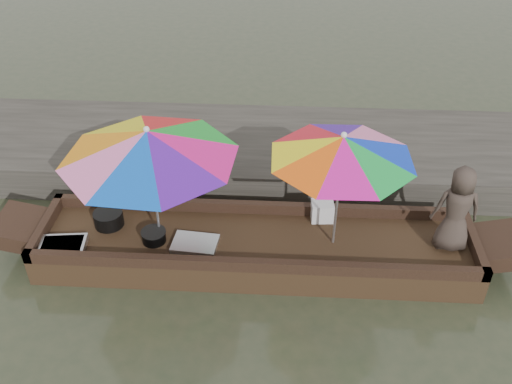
# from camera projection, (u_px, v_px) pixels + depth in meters

# --- Properties ---
(water) EXTENTS (80.00, 80.00, 0.00)m
(water) POSITION_uv_depth(u_px,v_px,m) (256.00, 260.00, 7.27)
(water) COLOR #303825
(water) RESTS_ON ground
(dock) EXTENTS (22.00, 2.20, 0.50)m
(dock) POSITION_uv_depth(u_px,v_px,m) (264.00, 152.00, 8.90)
(dock) COLOR #2D2B26
(dock) RESTS_ON ground
(boat_hull) EXTENTS (5.40, 1.20, 0.35)m
(boat_hull) POSITION_uv_depth(u_px,v_px,m) (256.00, 250.00, 7.17)
(boat_hull) COLOR #382717
(boat_hull) RESTS_ON water
(cooking_pot) EXTENTS (0.37, 0.37, 0.20)m
(cooking_pot) POSITION_uv_depth(u_px,v_px,m) (109.00, 219.00, 7.24)
(cooking_pot) COLOR black
(cooking_pot) RESTS_ON boat_hull
(tray_crayfish) EXTENTS (0.59, 0.44, 0.09)m
(tray_crayfish) POSITION_uv_depth(u_px,v_px,m) (63.00, 246.00, 6.89)
(tray_crayfish) COLOR silver
(tray_crayfish) RESTS_ON boat_hull
(tray_scallop) EXTENTS (0.58, 0.43, 0.06)m
(tray_scallop) POSITION_uv_depth(u_px,v_px,m) (195.00, 244.00, 6.95)
(tray_scallop) COLOR silver
(tray_scallop) RESTS_ON boat_hull
(charcoal_grill) EXTENTS (0.29, 0.29, 0.14)m
(charcoal_grill) POSITION_uv_depth(u_px,v_px,m) (154.00, 237.00, 7.00)
(charcoal_grill) COLOR black
(charcoal_grill) RESTS_ON boat_hull
(supply_bag) EXTENTS (0.30, 0.24, 0.26)m
(supply_bag) POSITION_uv_depth(u_px,v_px,m) (322.00, 211.00, 7.31)
(supply_bag) COLOR silver
(supply_bag) RESTS_ON boat_hull
(vendor) EXTENTS (0.56, 0.38, 1.13)m
(vendor) POSITION_uv_depth(u_px,v_px,m) (457.00, 209.00, 6.63)
(vendor) COLOR #3C312A
(vendor) RESTS_ON boat_hull
(umbrella_bow) EXTENTS (2.61, 2.61, 1.55)m
(umbrella_bow) POSITION_uv_depth(u_px,v_px,m) (154.00, 185.00, 6.67)
(umbrella_bow) COLOR green
(umbrella_bow) RESTS_ON boat_hull
(umbrella_stern) EXTENTS (2.20, 2.20, 1.55)m
(umbrella_stern) POSITION_uv_depth(u_px,v_px,m) (338.00, 191.00, 6.57)
(umbrella_stern) COLOR pink
(umbrella_stern) RESTS_ON boat_hull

